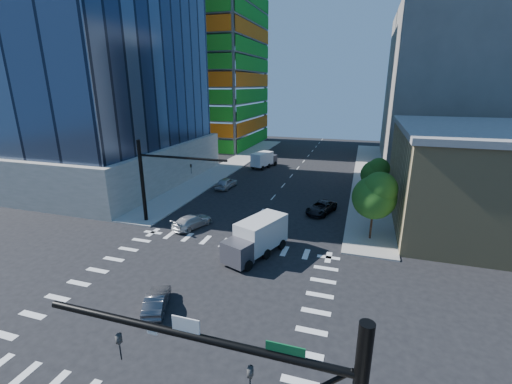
% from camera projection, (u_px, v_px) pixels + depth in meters
% --- Properties ---
extents(ground, '(160.00, 160.00, 0.00)m').
position_uv_depth(ground, '(189.00, 297.00, 24.76)').
color(ground, black).
rests_on(ground, ground).
extents(road_markings, '(20.00, 20.00, 0.01)m').
position_uv_depth(road_markings, '(189.00, 297.00, 24.76)').
color(road_markings, silver).
rests_on(road_markings, ground).
extents(sidewalk_ne, '(5.00, 60.00, 0.15)m').
position_uv_depth(sidewalk_ne, '(369.00, 175.00, 57.57)').
color(sidewalk_ne, gray).
rests_on(sidewalk_ne, ground).
extents(sidewalk_nw, '(5.00, 60.00, 0.15)m').
position_uv_depth(sidewalk_nw, '(231.00, 165.00, 64.71)').
color(sidewalk_nw, gray).
rests_on(sidewalk_nw, ground).
extents(construction_building, '(25.16, 34.50, 70.60)m').
position_uv_depth(construction_building, '(204.00, 41.00, 81.58)').
color(construction_building, slate).
rests_on(construction_building, ground).
extents(commercial_building, '(20.50, 22.50, 10.60)m').
position_uv_depth(commercial_building, '(499.00, 177.00, 36.05)').
color(commercial_building, tan).
rests_on(commercial_building, ground).
extents(bg_building_ne, '(24.00, 30.00, 28.00)m').
position_uv_depth(bg_building_ne, '(459.00, 88.00, 62.91)').
color(bg_building_ne, '#67615D').
rests_on(bg_building_ne, ground).
extents(signal_mast_nw, '(10.20, 0.40, 9.00)m').
position_uv_depth(signal_mast_nw, '(154.00, 175.00, 36.43)').
color(signal_mast_nw, black).
rests_on(signal_mast_nw, sidewalk_nw).
extents(tree_south, '(4.16, 4.16, 6.82)m').
position_uv_depth(tree_south, '(376.00, 195.00, 32.40)').
color(tree_south, '#382316').
rests_on(tree_south, sidewalk_ne).
extents(tree_north, '(3.54, 3.52, 5.78)m').
position_uv_depth(tree_north, '(376.00, 173.00, 43.45)').
color(tree_north, '#382316').
rests_on(tree_north, sidewalk_ne).
extents(car_nb_far, '(3.68, 5.40, 1.37)m').
position_uv_depth(car_nb_far, '(321.00, 207.00, 40.73)').
color(car_nb_far, black).
rests_on(car_nb_far, ground).
extents(car_sb_near, '(3.50, 5.17, 1.39)m').
position_uv_depth(car_sb_near, '(192.00, 221.00, 36.62)').
color(car_sb_near, silver).
rests_on(car_sb_near, ground).
extents(car_sb_mid, '(2.20, 4.77, 1.58)m').
position_uv_depth(car_sb_mid, '(226.00, 183.00, 50.58)').
color(car_sb_mid, silver).
rests_on(car_sb_mid, ground).
extents(car_sb_cross, '(2.61, 3.99, 1.24)m').
position_uv_depth(car_sb_cross, '(157.00, 301.00, 23.24)').
color(car_sb_cross, '#4C4B50').
rests_on(car_sb_cross, ground).
extents(box_truck_near, '(4.63, 6.70, 3.24)m').
position_uv_depth(box_truck_near, '(254.00, 241.00, 30.25)').
color(box_truck_near, black).
rests_on(box_truck_near, ground).
extents(box_truck_far, '(3.79, 5.88, 2.86)m').
position_uv_depth(box_truck_far, '(265.00, 160.00, 63.38)').
color(box_truck_far, black).
rests_on(box_truck_far, ground).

